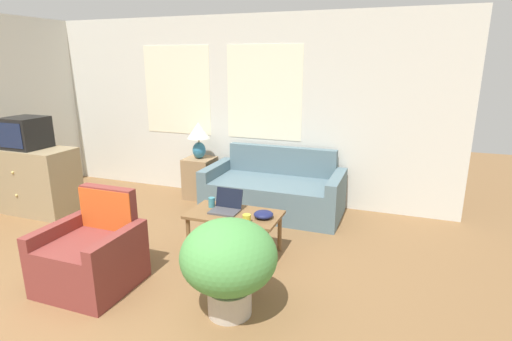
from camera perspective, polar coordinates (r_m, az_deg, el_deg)
name	(u,v)px	position (r m, az deg, el deg)	size (l,w,h in m)	color
ground_plane	(38,331)	(3.67, -28.72, -19.42)	(16.00, 16.00, 0.00)	brown
wall_back	(225,108)	(5.93, -4.46, 8.83)	(6.55, 0.06, 2.60)	silver
couch	(274,192)	(5.40, 2.65, -3.11)	(1.81, 0.89, 0.83)	slate
armchair	(93,256)	(3.98, -22.22, -11.29)	(0.76, 0.73, 0.86)	brown
tv_dresser	(33,180)	(6.13, -29.24, -1.18)	(1.20, 0.56, 0.88)	#998460
television	(26,133)	(6.00, -30.05, 4.70)	(0.48, 0.46, 0.41)	black
side_table	(200,178)	(5.98, -7.97, -1.05)	(0.41, 0.41, 0.60)	#937551
table_lamp	(199,136)	(5.84, -8.20, 4.92)	(0.32, 0.32, 0.52)	teal
coffee_table	(234,218)	(4.21, -3.11, -6.80)	(0.96, 0.53, 0.45)	brown
laptop	(226,206)	(4.23, -4.29, -5.14)	(0.30, 0.27, 0.22)	#47474C
cup_navy	(212,202)	(4.36, -6.35, -4.54)	(0.07, 0.07, 0.11)	teal
cup_yellow	(247,218)	(3.95, -1.34, -6.86)	(0.08, 0.08, 0.08)	gold
snack_bowl	(264,215)	(4.05, 1.08, -6.31)	(0.20, 0.20, 0.07)	#191E4C
potted_plant	(229,260)	(3.21, -3.90, -12.59)	(0.77, 0.77, 0.80)	#BCB2A3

